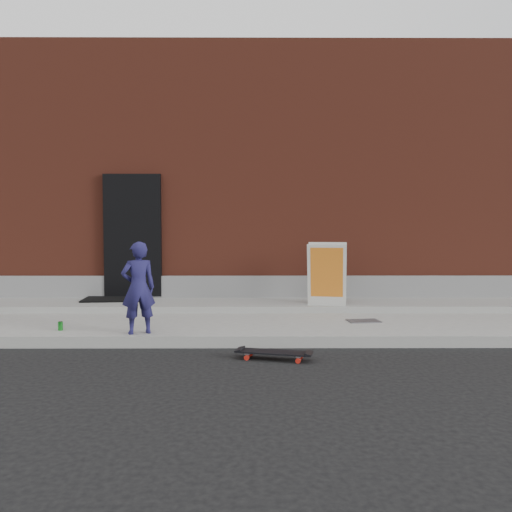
{
  "coord_description": "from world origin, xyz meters",
  "views": [
    {
      "loc": [
        -0.37,
        -6.25,
        1.5
      ],
      "look_at": [
        -0.33,
        0.8,
        1.13
      ],
      "focal_mm": 35.0,
      "sensor_mm": 36.0,
      "label": 1
    }
  ],
  "objects_px": {
    "pizza_sign": "(327,274)",
    "skateboard": "(274,353)",
    "child": "(138,288)",
    "soda_can": "(60,326)"
  },
  "relations": [
    {
      "from": "skateboard",
      "to": "pizza_sign",
      "type": "distance_m",
      "value": 2.84
    },
    {
      "from": "soda_can",
      "to": "child",
      "type": "bearing_deg",
      "value": -10.59
    },
    {
      "from": "child",
      "to": "pizza_sign",
      "type": "distance_m",
      "value": 3.27
    },
    {
      "from": "skateboard",
      "to": "soda_can",
      "type": "height_order",
      "value": "soda_can"
    },
    {
      "from": "skateboard",
      "to": "pizza_sign",
      "type": "xyz_separation_m",
      "value": [
        0.99,
        2.57,
        0.69
      ]
    },
    {
      "from": "child",
      "to": "skateboard",
      "type": "distance_m",
      "value": 2.01
    },
    {
      "from": "skateboard",
      "to": "soda_can",
      "type": "bearing_deg",
      "value": 161.2
    },
    {
      "from": "skateboard",
      "to": "child",
      "type": "bearing_deg",
      "value": 156.34
    },
    {
      "from": "pizza_sign",
      "to": "skateboard",
      "type": "bearing_deg",
      "value": -111.17
    },
    {
      "from": "skateboard",
      "to": "pizza_sign",
      "type": "bearing_deg",
      "value": 68.83
    }
  ]
}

